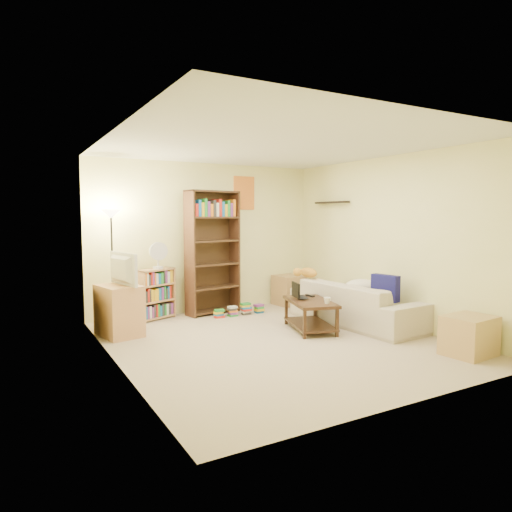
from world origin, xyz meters
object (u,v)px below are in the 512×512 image
sofa (356,303)px  mug (327,301)px  laptop (305,298)px  short_bookshelf (156,294)px  end_cabinet (469,336)px  tall_bookshelf (213,249)px  floor_lamp (111,233)px  coffee_table (310,311)px  side_table (289,290)px  desk_fan (158,254)px  tabby_cat (307,272)px  television (118,269)px  tv_stand (119,310)px

sofa → mug: bearing=106.9°
laptop → short_bookshelf: bearing=67.2°
mug → end_cabinet: (0.88, -1.53, -0.24)m
mug → end_cabinet: bearing=-60.2°
laptop → tall_bookshelf: (-0.76, 1.55, 0.63)m
floor_lamp → end_cabinet: floor_lamp is taller
coffee_table → side_table: 1.88m
desk_fan → side_table: bearing=-0.3°
short_bookshelf → side_table: 2.47m
sofa → floor_lamp: size_ratio=1.28×
sofa → end_cabinet: sofa is taller
desk_fan → laptop: bearing=-43.1°
sofa → end_cabinet: 1.83m
desk_fan → tabby_cat: bearing=-23.9°
desk_fan → end_cabinet: (2.57, -3.58, -0.80)m
tabby_cat → laptop: bearing=-127.2°
mug → short_bookshelf: short_bookshelf is taller
mug → coffee_table: bearing=98.6°
television → end_cabinet: 4.47m
tv_stand → desk_fan: bearing=30.5°
floor_lamp → coffee_table: bearing=-34.8°
mug → tv_stand: bearing=151.4°
tall_bookshelf → sofa: bearing=-58.5°
tabby_cat → coffee_table: size_ratio=0.46×
sofa → floor_lamp: floor_lamp is taller
sofa → tv_stand: size_ratio=3.19×
laptop → short_bookshelf: size_ratio=0.47×
sofa → tabby_cat: tabby_cat is taller
short_bookshelf → desk_fan: 0.63m
coffee_table → tall_bookshelf: size_ratio=0.53×
laptop → coffee_table: bearing=-167.4°
coffee_table → laptop: (0.02, 0.17, 0.16)m
tall_bookshelf → floor_lamp: (-1.63, -0.07, 0.29)m
tv_stand → end_cabinet: 4.42m
mug → tall_bookshelf: size_ratio=0.07×
floor_lamp → side_table: floor_lamp is taller
laptop → end_cabinet: bearing=-135.6°
sofa → tabby_cat: size_ratio=4.44×
tabby_cat → short_bookshelf: (-2.19, 0.99, -0.31)m
sofa → television: bearing=68.1°
tabby_cat → laptop: 0.82m
laptop → tv_stand: 2.60m
laptop → tall_bookshelf: 1.84m
laptop → tv_stand: size_ratio=0.54×
tall_bookshelf → end_cabinet: bearing=-75.5°
mug → tv_stand: (-2.47, 1.35, -0.13)m
tabby_cat → end_cabinet: 2.71m
mug → end_cabinet: mug is taller
tv_stand → television: television is taller
tall_bookshelf → desk_fan: (-0.92, 0.02, -0.04)m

